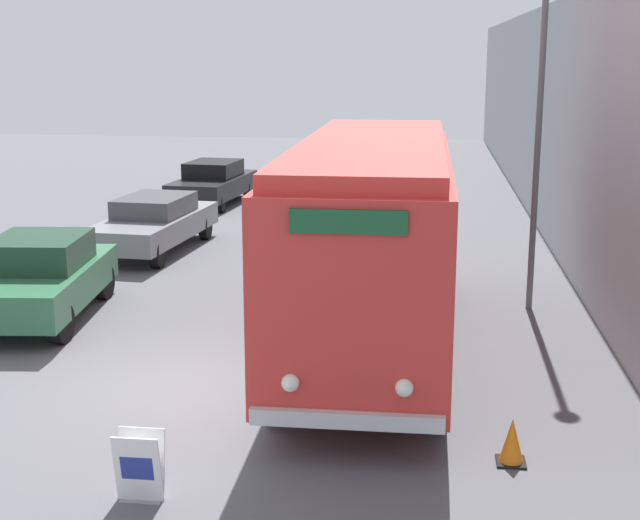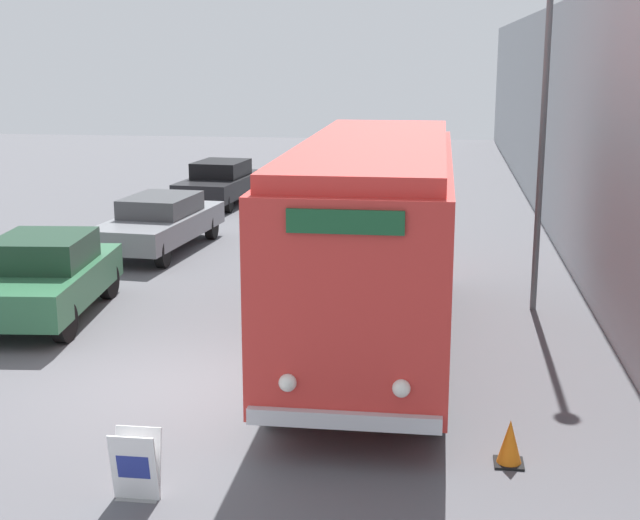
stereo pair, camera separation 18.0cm
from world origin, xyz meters
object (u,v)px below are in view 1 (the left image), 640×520
traffic_cone (512,441)px  parked_car_mid (154,222)px  parked_car_near (40,278)px  sign_board (139,468)px  streetlamp (543,57)px  parked_car_far (213,182)px  vintage_bus (372,233)px

traffic_cone → parked_car_mid: bearing=125.5°
traffic_cone → parked_car_near: bearing=148.2°
sign_board → parked_car_mid: size_ratio=0.17×
streetlamp → traffic_cone: bearing=-97.8°
parked_car_far → traffic_cone: parked_car_far is taller
parked_car_near → vintage_bus: bearing=-13.9°
parked_car_near → parked_car_mid: (0.36, 5.97, -0.06)m
parked_car_mid → traffic_cone: 13.65m
streetlamp → parked_car_mid: streetlamp is taller
sign_board → parked_car_mid: bearing=106.4°
parked_car_near → traffic_cone: 9.75m
vintage_bus → traffic_cone: vintage_bus is taller
parked_car_near → traffic_cone: parked_car_near is taller
sign_board → parked_car_near: 7.74m
sign_board → traffic_cone: 4.46m
streetlamp → parked_car_far: size_ratio=1.71×
sign_board → streetlamp: streetlamp is taller
vintage_bus → traffic_cone: size_ratio=15.97×
sign_board → parked_car_far: size_ratio=0.18×
vintage_bus → parked_car_far: size_ratio=2.07×
sign_board → traffic_cone: bearing=18.9°
parked_car_near → traffic_cone: (8.28, -5.14, -0.52)m
vintage_bus → streetlamp: bearing=42.9°
sign_board → parked_car_near: bearing=121.7°
parked_car_near → parked_car_mid: parked_car_near is taller
parked_car_mid → parked_car_near: bearing=-88.2°
vintage_bus → parked_car_mid: bearing=130.7°
parked_car_mid → traffic_cone: parked_car_mid is taller
parked_car_near → traffic_cone: bearing=-37.4°
sign_board → parked_car_far: 20.11m
vintage_bus → traffic_cone: 4.96m
streetlamp → parked_car_far: streetlamp is taller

